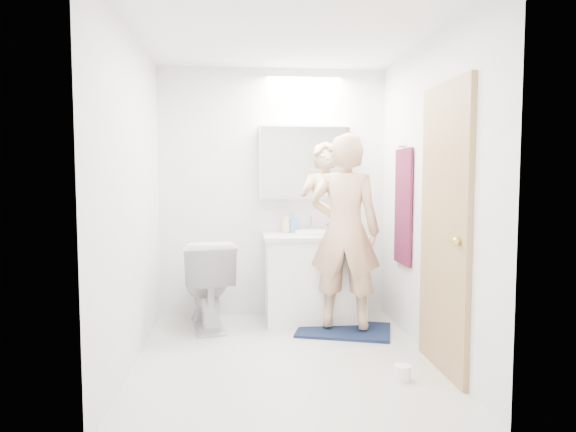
{
  "coord_description": "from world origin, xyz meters",
  "views": [
    {
      "loc": [
        -0.33,
        -3.77,
        1.36
      ],
      "look_at": [
        0.05,
        0.25,
        1.05
      ],
      "focal_mm": 32.07,
      "sensor_mm": 36.0,
      "label": 1
    }
  ],
  "objects": [
    {
      "name": "door_knob",
      "position": [
        1.04,
        -0.65,
        0.95
      ],
      "size": [
        0.06,
        0.06,
        0.06
      ],
      "primitive_type": "sphere",
      "color": "gold",
      "rests_on": "door"
    },
    {
      "name": "door",
      "position": [
        1.08,
        -0.35,
        1.0
      ],
      "size": [
        0.04,
        0.8,
        2.0
      ],
      "primitive_type": "cube",
      "color": "#AB8255",
      "rests_on": "wall_right"
    },
    {
      "name": "wall_back",
      "position": [
        0.0,
        1.25,
        1.2
      ],
      "size": [
        2.5,
        0.0,
        2.5
      ],
      "primitive_type": "plane",
      "rotation": [
        1.57,
        0.0,
        0.0
      ],
      "color": "white",
      "rests_on": "floor"
    },
    {
      "name": "person",
      "position": [
        0.58,
        0.6,
        0.89
      ],
      "size": [
        0.7,
        0.56,
        1.68
      ],
      "primitive_type": "imported",
      "rotation": [
        0.0,
        0.0,
        2.85
      ],
      "color": "#D7A981",
      "rests_on": "bath_rug"
    },
    {
      "name": "wall_right",
      "position": [
        1.1,
        0.0,
        1.2
      ],
      "size": [
        0.0,
        2.5,
        2.5
      ],
      "primitive_type": "plane",
      "rotation": [
        1.57,
        0.0,
        -1.57
      ],
      "color": "white",
      "rests_on": "floor"
    },
    {
      "name": "countertop",
      "position": [
        0.36,
        0.96,
        0.8
      ],
      "size": [
        0.95,
        0.58,
        0.04
      ],
      "primitive_type": "cube",
      "color": "silver",
      "rests_on": "vanity_cabinet"
    },
    {
      "name": "vanity_cabinet",
      "position": [
        0.36,
        0.96,
        0.39
      ],
      "size": [
        0.9,
        0.55,
        0.78
      ],
      "primitive_type": "cube",
      "color": "white",
      "rests_on": "floor"
    },
    {
      "name": "toothbrush_cup",
      "position": [
        0.56,
        1.12,
        0.86
      ],
      "size": [
        0.11,
        0.11,
        0.09
      ],
      "primitive_type": "imported",
      "rotation": [
        0.0,
        0.0,
        0.24
      ],
      "color": "#4144C4",
      "rests_on": "countertop"
    },
    {
      "name": "wall_left",
      "position": [
        -1.1,
        0.0,
        1.2
      ],
      "size": [
        0.0,
        2.5,
        2.5
      ],
      "primitive_type": "plane",
      "rotation": [
        1.57,
        0.0,
        1.57
      ],
      "color": "white",
      "rests_on": "floor"
    },
    {
      "name": "floor",
      "position": [
        0.0,
        0.0,
        0.0
      ],
      "size": [
        2.5,
        2.5,
        0.0
      ],
      "primitive_type": "plane",
      "color": "silver",
      "rests_on": "ground"
    },
    {
      "name": "toilet",
      "position": [
        -0.63,
        0.85,
        0.4
      ],
      "size": [
        0.58,
        0.85,
        0.81
      ],
      "primitive_type": "imported",
      "rotation": [
        0.0,
        0.0,
        3.31
      ],
      "color": "white",
      "rests_on": "floor"
    },
    {
      "name": "medicine_cabinet",
      "position": [
        0.3,
        1.18,
        1.5
      ],
      "size": [
        0.88,
        0.14,
        0.7
      ],
      "primitive_type": "cube",
      "color": "white",
      "rests_on": "wall_back"
    },
    {
      "name": "ceiling",
      "position": [
        0.0,
        0.0,
        2.4
      ],
      "size": [
        2.5,
        2.5,
        0.0
      ],
      "primitive_type": "plane",
      "rotation": [
        3.14,
        0.0,
        0.0
      ],
      "color": "white",
      "rests_on": "floor"
    },
    {
      "name": "bath_rug",
      "position": [
        0.58,
        0.6,
        0.01
      ],
      "size": [
        0.93,
        0.76,
        0.02
      ],
      "primitive_type": "cube",
      "rotation": [
        0.0,
        0.0,
        -0.3
      ],
      "color": "#162647",
      "rests_on": "floor"
    },
    {
      "name": "towel_hook",
      "position": [
        1.07,
        0.55,
        1.62
      ],
      "size": [
        0.07,
        0.02,
        0.02
      ],
      "primitive_type": "cylinder",
      "rotation": [
        0.0,
        1.57,
        0.0
      ],
      "color": "silver",
      "rests_on": "wall_right"
    },
    {
      "name": "soap_bottle_b",
      "position": [
        0.18,
        1.15,
        0.91
      ],
      "size": [
        0.12,
        0.12,
        0.18
      ],
      "primitive_type": "imported",
      "rotation": [
        0.0,
        0.0,
        -0.82
      ],
      "color": "#629AD2",
      "rests_on": "countertop"
    },
    {
      "name": "faucet",
      "position": [
        0.36,
        1.19,
        0.9
      ],
      "size": [
        0.02,
        0.02,
        0.16
      ],
      "primitive_type": "cylinder",
      "color": "silver",
      "rests_on": "countertop"
    },
    {
      "name": "wall_front",
      "position": [
        0.0,
        -1.25,
        1.2
      ],
      "size": [
        2.5,
        0.0,
        2.5
      ],
      "primitive_type": "plane",
      "rotation": [
        -1.57,
        0.0,
        0.0
      ],
      "color": "white",
      "rests_on": "floor"
    },
    {
      "name": "toilet_paper_roll",
      "position": [
        0.75,
        -0.51,
        0.05
      ],
      "size": [
        0.11,
        0.11,
        0.1
      ],
      "primitive_type": "cylinder",
      "color": "white",
      "rests_on": "floor"
    },
    {
      "name": "sink_basin",
      "position": [
        0.36,
        0.99,
        0.84
      ],
      "size": [
        0.36,
        0.36,
        0.03
      ],
      "primitive_type": "cylinder",
      "color": "white",
      "rests_on": "countertop"
    },
    {
      "name": "mirror_panel",
      "position": [
        0.3,
        1.1,
        1.5
      ],
      "size": [
        0.84,
        0.01,
        0.66
      ],
      "primitive_type": "cube",
      "color": "silver",
      "rests_on": "medicine_cabinet"
    },
    {
      "name": "soap_bottle_a",
      "position": [
        0.11,
        1.11,
        0.92
      ],
      "size": [
        0.08,
        0.08,
        0.21
      ],
      "primitive_type": "imported",
      "rotation": [
        0.0,
        0.0,
        0.03
      ],
      "color": "#C9BF82",
      "rests_on": "countertop"
    },
    {
      "name": "towel",
      "position": [
        1.08,
        0.55,
        1.1
      ],
      "size": [
        0.02,
        0.42,
        1.0
      ],
      "primitive_type": "cube",
      "color": "#151034",
      "rests_on": "wall_right"
    }
  ]
}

